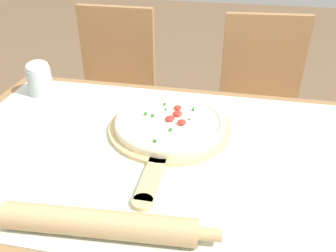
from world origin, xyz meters
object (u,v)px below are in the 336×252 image
(pizza_peel, at_px, (169,131))
(chair_right, at_px, (261,99))
(chair_left, at_px, (114,86))
(rolling_pin, at_px, (99,224))
(pizza, at_px, (170,122))
(flour_cup, at_px, (39,77))

(pizza_peel, height_order, chair_right, chair_right)
(chair_left, bearing_deg, rolling_pin, -71.94)
(pizza, xyz_separation_m, flour_cup, (-0.49, 0.15, 0.04))
(flour_cup, bearing_deg, pizza, -16.65)
(pizza, bearing_deg, rolling_pin, -98.78)
(pizza_peel, bearing_deg, pizza, 89.56)
(rolling_pin, distance_m, chair_right, 1.18)
(rolling_pin, xyz_separation_m, chair_left, (-0.35, 1.09, -0.24))
(pizza_peel, height_order, chair_left, chair_left)
(pizza_peel, relative_size, chair_right, 0.59)
(pizza_peel, height_order, rolling_pin, rolling_pin)
(chair_right, distance_m, flour_cup, 1.00)
(chair_left, bearing_deg, chair_right, 0.05)
(pizza, bearing_deg, chair_left, 121.86)
(flour_cup, bearing_deg, chair_right, 33.31)
(chair_left, bearing_deg, pizza_peel, -58.75)
(chair_right, height_order, flour_cup, chair_right)
(pizza_peel, xyz_separation_m, rolling_pin, (-0.06, -0.40, 0.02))
(pizza_peel, bearing_deg, chair_right, 65.97)
(pizza, relative_size, chair_left, 0.37)
(pizza_peel, bearing_deg, chair_left, 121.17)
(chair_right, bearing_deg, rolling_pin, -114.00)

